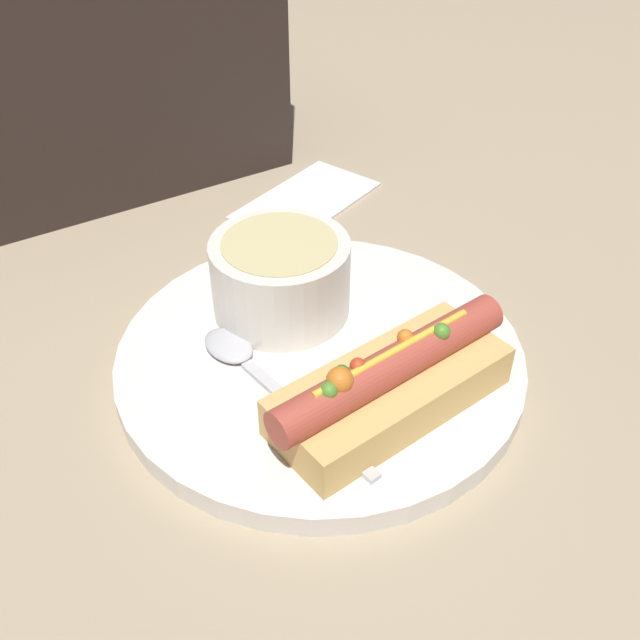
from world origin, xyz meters
name	(u,v)px	position (x,y,z in m)	size (l,w,h in m)	color
ground_plane	(320,367)	(0.00, 0.00, 0.00)	(4.00, 4.00, 0.00)	tan
dinner_plate	(320,358)	(0.00, 0.00, 0.01)	(0.29, 0.29, 0.02)	white
hot_dog	(390,384)	(0.01, -0.07, 0.04)	(0.18, 0.08, 0.06)	#DBAD60
soup_bowl	(285,273)	(0.00, 0.06, 0.05)	(0.10, 0.10, 0.06)	silver
spoon	(249,364)	(-0.05, 0.01, 0.02)	(0.04, 0.18, 0.01)	#B7B7BC
napkin	(306,199)	(0.11, 0.21, 0.00)	(0.16, 0.12, 0.01)	white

